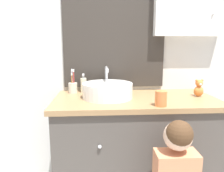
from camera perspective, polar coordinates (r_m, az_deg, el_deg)
name	(u,v)px	position (r m, az deg, el deg)	size (l,w,h in m)	color
wall_back	(133,40)	(1.90, 5.51, 11.79)	(3.20, 0.18, 2.50)	silver
vanity_counter	(134,151)	(1.78, 5.79, -16.63)	(1.19, 0.59, 0.86)	#4C4742
sink_basin	(108,90)	(1.61, -1.14, -1.03)	(0.37, 0.42, 0.21)	white
toothbrush_holder	(73,87)	(1.80, -10.18, -0.29)	(0.07, 0.07, 0.19)	beige
soap_dispenser	(84,85)	(1.81, -7.44, 0.31)	(0.05, 0.05, 0.16)	beige
teddy_bear	(199,88)	(1.77, 21.72, -0.57)	(0.07, 0.06, 0.13)	orange
drinking_cup	(161,99)	(1.43, 12.64, -3.21)	(0.08, 0.08, 0.10)	orange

